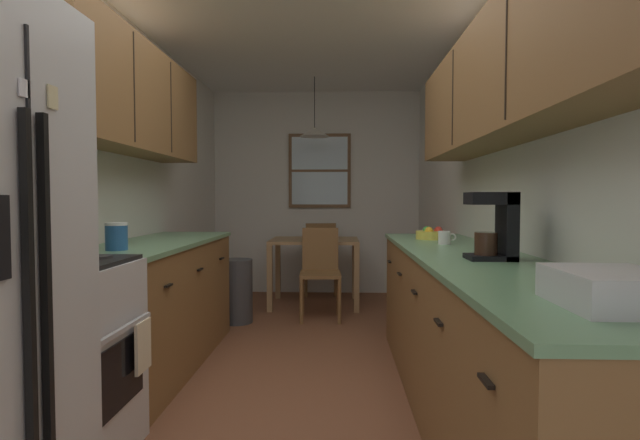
{
  "coord_description": "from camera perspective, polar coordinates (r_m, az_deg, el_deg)",
  "views": [
    {
      "loc": [
        0.29,
        -2.64,
        1.2
      ],
      "look_at": [
        0.14,
        1.25,
        1.03
      ],
      "focal_mm": 27.58,
      "sensor_mm": 36.0,
      "label": 1
    }
  ],
  "objects": [
    {
      "name": "ground_plane",
      "position": [
        3.84,
        -2.28,
        -15.68
      ],
      "size": [
        12.0,
        12.0,
        0.0
      ],
      "primitive_type": "plane",
      "color": "brown"
    },
    {
      "name": "wall_left",
      "position": [
        3.99,
        -22.05,
        3.41
      ],
      "size": [
        0.1,
        9.0,
        2.55
      ],
      "primitive_type": "cube",
      "color": "silver",
      "rests_on": "ground"
    },
    {
      "name": "wall_right",
      "position": [
        3.79,
        18.51,
        3.52
      ],
      "size": [
        0.1,
        9.0,
        2.55
      ],
      "primitive_type": "cube",
      "color": "silver",
      "rests_on": "ground"
    },
    {
      "name": "wall_back",
      "position": [
        6.3,
        -0.42,
        3.17
      ],
      "size": [
        4.4,
        0.1,
        2.55
      ],
      "primitive_type": "cube",
      "color": "silver",
      "rests_on": "ground"
    },
    {
      "name": "ceiling_slab",
      "position": [
        3.91,
        -2.35,
        23.34
      ],
      "size": [
        4.4,
        9.0,
        0.08
      ],
      "primitive_type": "cube",
      "color": "white"
    },
    {
      "name": "stove_range",
      "position": [
        2.56,
        -28.87,
        -14.27
      ],
      "size": [
        0.66,
        0.66,
        1.1
      ],
      "color": "silver",
      "rests_on": "ground"
    },
    {
      "name": "microwave_over_range",
      "position": [
        2.56,
        -31.67,
        12.65
      ],
      "size": [
        0.39,
        0.6,
        0.33
      ],
      "color": "black"
    },
    {
      "name": "counter_left",
      "position": [
        3.71,
        -18.39,
        -9.26
      ],
      "size": [
        0.64,
        1.95,
        0.9
      ],
      "color": "brown",
      "rests_on": "ground"
    },
    {
      "name": "upper_cabinets_left",
      "position": [
        3.71,
        -21.06,
        13.03
      ],
      "size": [
        0.33,
        2.03,
        0.73
      ],
      "color": "brown"
    },
    {
      "name": "counter_right",
      "position": [
        2.81,
        17.28,
        -13.04
      ],
      "size": [
        0.64,
        3.22,
        0.9
      ],
      "color": "brown",
      "rests_on": "ground"
    },
    {
      "name": "upper_cabinets_right",
      "position": [
        2.77,
        20.83,
        15.15
      ],
      "size": [
        0.33,
        2.9,
        0.62
      ],
      "color": "brown"
    },
    {
      "name": "dining_table",
      "position": [
        5.52,
        -0.63,
        -3.45
      ],
      "size": [
        0.97,
        0.77,
        0.75
      ],
      "color": "#A87F51",
      "rests_on": "ground"
    },
    {
      "name": "dining_chair_near",
      "position": [
        4.95,
        0.04,
        -5.63
      ],
      "size": [
        0.42,
        0.42,
        0.9
      ],
      "color": "brown",
      "rests_on": "ground"
    },
    {
      "name": "dining_chair_far",
      "position": [
        6.12,
        -0.02,
        -4.07
      ],
      "size": [
        0.46,
        0.46,
        0.9
      ],
      "color": "brown",
      "rests_on": "ground"
    },
    {
      "name": "pendant_light",
      "position": [
        5.55,
        -0.63,
        10.18
      ],
      "size": [
        0.33,
        0.33,
        0.66
      ],
      "color": "black"
    },
    {
      "name": "back_window",
      "position": [
        6.23,
        -0.04,
        5.73
      ],
      "size": [
        0.78,
        0.05,
        0.93
      ],
      "color": "brown"
    },
    {
      "name": "trash_bin",
      "position": [
        4.86,
        -9.65,
        -8.12
      ],
      "size": [
        0.31,
        0.31,
        0.61
      ],
      "primitive_type": "cylinder",
      "color": "#3F3F42",
      "rests_on": "ground"
    },
    {
      "name": "storage_canister",
      "position": [
        3.08,
        -22.54,
        -1.76
      ],
      "size": [
        0.13,
        0.13,
        0.16
      ],
      "color": "#265999",
      "rests_on": "counter_left"
    },
    {
      "name": "dish_towel",
      "position": [
        2.54,
        -19.85,
        -13.58
      ],
      "size": [
        0.02,
        0.16,
        0.24
      ],
      "primitive_type": "cube",
      "color": "beige"
    },
    {
      "name": "coffee_maker",
      "position": [
        2.54,
        19.83,
        -0.5
      ],
      "size": [
        0.22,
        0.18,
        0.33
      ],
      "color": "black",
      "rests_on": "counter_right"
    },
    {
      "name": "mug_by_coffeemaker",
      "position": [
        3.31,
        14.27,
        -2.0
      ],
      "size": [
        0.12,
        0.08,
        0.09
      ],
      "color": "white",
      "rests_on": "counter_right"
    },
    {
      "name": "fruit_bowl",
      "position": [
        3.71,
        12.82,
        -1.6
      ],
      "size": [
        0.23,
        0.23,
        0.09
      ],
      "color": "#E5D14C",
      "rests_on": "counter_right"
    },
    {
      "name": "dish_rack",
      "position": [
        1.58,
        30.78,
        -6.88
      ],
      "size": [
        0.28,
        0.34,
        0.1
      ],
      "primitive_type": "cube",
      "color": "silver",
      "rests_on": "counter_right"
    }
  ]
}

